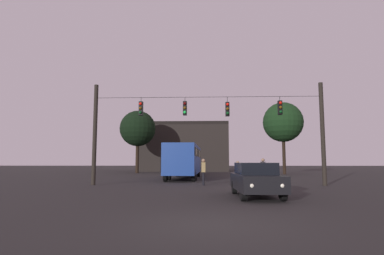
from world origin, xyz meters
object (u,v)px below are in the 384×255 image
car_near_right (256,179)px  car_far_left (191,168)px  city_bus (184,158)px  tree_left_silhouette (138,129)px  tree_behind_building (283,122)px  pedestrian_crossing_left (238,171)px  pedestrian_crossing_center (263,169)px  pedestrian_crossing_right (203,170)px

car_near_right → car_far_left: (-4.01, 24.43, 0.00)m
city_bus → car_near_right: bearing=-74.3°
tree_left_silhouette → tree_behind_building: tree_behind_building is taller
tree_left_silhouette → tree_behind_building: 19.32m
car_far_left → tree_left_silhouette: size_ratio=0.51×
city_bus → pedestrian_crossing_left: (4.23, -6.34, -0.96)m
city_bus → pedestrian_crossing_center: size_ratio=6.17×
car_near_right → city_bus: bearing=105.7°
car_far_left → pedestrian_crossing_center: bearing=-70.7°
city_bus → pedestrian_crossing_right: 8.22m
tree_behind_building → pedestrian_crossing_right: bearing=-118.4°
car_far_left → tree_left_silhouette: tree_left_silhouette is taller
city_bus → pedestrian_crossing_center: city_bus is taller
car_near_right → pedestrian_crossing_center: 8.12m
pedestrian_crossing_left → tree_left_silhouette: bearing=120.0°
pedestrian_crossing_left → car_near_right: bearing=-90.4°
city_bus → car_far_left: (0.16, 9.62, -1.07)m
city_bus → car_far_left: 9.68m
city_bus → car_far_left: bearing=89.1°
car_far_left → pedestrian_crossing_center: 17.49m
car_far_left → tree_left_silhouette: (-7.52, 4.14, 5.27)m
pedestrian_crossing_left → pedestrian_crossing_right: pedestrian_crossing_right is taller
pedestrian_crossing_center → tree_left_silhouette: bearing=122.8°
pedestrian_crossing_left → tree_left_silhouette: tree_left_silhouette is taller
car_far_left → tree_behind_building: 12.81m
city_bus → tree_left_silhouette: size_ratio=1.29×
pedestrian_crossing_right → tree_behind_building: tree_behind_building is taller
car_near_right → tree_left_silhouette: tree_left_silhouette is taller
pedestrian_crossing_center → pedestrian_crossing_right: 4.29m
pedestrian_crossing_right → tree_left_silhouette: tree_left_silhouette is taller
pedestrian_crossing_center → car_near_right: bearing=-102.6°
city_bus → pedestrian_crossing_right: size_ratio=6.32×
car_near_right → pedestrian_crossing_left: size_ratio=2.73×
car_near_right → pedestrian_crossing_left: (0.06, 8.47, 0.11)m
pedestrian_crossing_left → pedestrian_crossing_right: (-2.45, -1.63, 0.09)m
pedestrian_crossing_left → city_bus: bearing=123.7°
pedestrian_crossing_left → pedestrian_crossing_right: size_ratio=0.92×
city_bus → pedestrian_crossing_left: city_bus is taller
pedestrian_crossing_right → tree_behind_building: (9.86, 18.27, 5.43)m
pedestrian_crossing_left → car_far_left: bearing=104.3°
car_far_left → pedestrian_crossing_right: bearing=-84.7°
pedestrian_crossing_center → tree_left_silhouette: 25.07m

